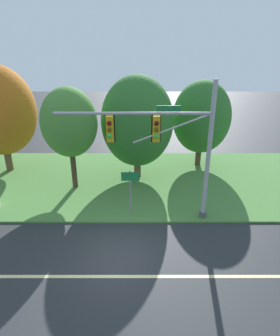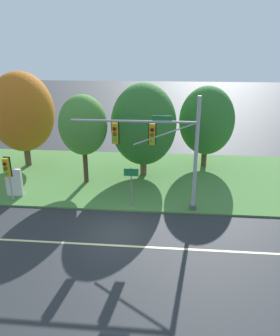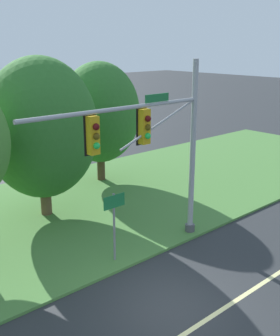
{
  "view_description": "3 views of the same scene",
  "coord_description": "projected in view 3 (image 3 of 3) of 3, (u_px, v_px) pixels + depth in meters",
  "views": [
    {
      "loc": [
        0.83,
        -9.12,
        7.58
      ],
      "look_at": [
        0.84,
        3.21,
        2.8
      ],
      "focal_mm": 28.0,
      "sensor_mm": 36.0,
      "label": 1
    },
    {
      "loc": [
        2.55,
        -15.38,
        9.69
      ],
      "look_at": [
        0.79,
        4.03,
        2.33
      ],
      "focal_mm": 35.0,
      "sensor_mm": 36.0,
      "label": 2
    },
    {
      "loc": [
        -8.06,
        -7.65,
        7.65
      ],
      "look_at": [
        2.58,
        4.33,
        2.86
      ],
      "focal_mm": 45.0,
      "sensor_mm": 36.0,
      "label": 3
    }
  ],
  "objects": [
    {
      "name": "ground_plane",
      "position": [
        171.0,
        304.0,
        12.8
      ],
      "size": [
        160.0,
        160.0,
        0.0
      ],
      "primitive_type": "plane",
      "color": "#282B2D"
    },
    {
      "name": "route_sign_post",
      "position": [
        114.0,
        216.0,
        14.75
      ],
      "size": [
        0.91,
        0.08,
        2.55
      ],
      "color": "slate",
      "rests_on": "grass_verge"
    },
    {
      "name": "traffic_signal_mast",
      "position": [
        155.0,
        141.0,
        15.07
      ],
      "size": [
        7.53,
        0.49,
        6.98
      ],
      "color": "#9EA0A5",
      "rests_on": "grass_verge"
    },
    {
      "name": "grass_verge",
      "position": [
        38.0,
        221.0,
        18.7
      ],
      "size": [
        48.0,
        11.5,
        0.1
      ],
      "primitive_type": "cube",
      "color": "#477A38",
      "rests_on": "ground"
    },
    {
      "name": "tree_behind_signpost",
      "position": [
        41.0,
        128.0,
        18.2
      ],
      "size": [
        4.92,
        4.92,
        7.07
      ],
      "color": "brown",
      "rests_on": "grass_verge"
    },
    {
      "name": "tree_mid_verge",
      "position": [
        100.0,
        113.0,
        23.1
      ],
      "size": [
        4.42,
        4.42,
        6.62
      ],
      "color": "#4C3823",
      "rests_on": "grass_verge"
    },
    {
      "name": "lane_stripe",
      "position": [
        201.0,
        323.0,
        11.94
      ],
      "size": [
        36.0,
        0.16,
        0.01
      ],
      "primitive_type": "cube",
      "color": "beige",
      "rests_on": "ground"
    }
  ]
}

